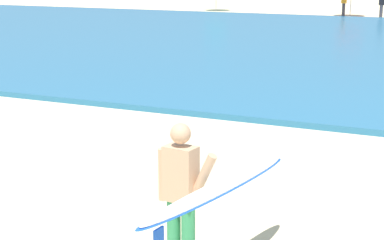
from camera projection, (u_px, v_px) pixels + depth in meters
ground_plane at (8, 221)px, 8.44m from camera, size 160.00×160.00×0.00m
sea at (334, 44)px, 26.47m from camera, size 120.00×28.00×0.14m
surfer_with_board at (199, 191)px, 6.60m from camera, size 1.09×2.91×1.73m
beachgoer_near_row_mid at (382, 5)px, 39.40m from camera, size 0.32×0.20×1.58m
beachgoer_near_row_right at (344, 3)px, 41.15m from camera, size 0.32×0.20×1.58m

